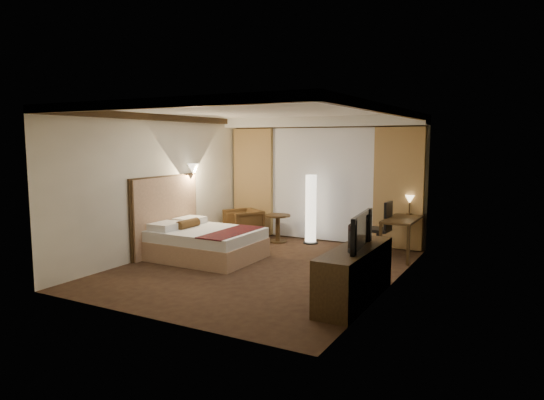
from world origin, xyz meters
The scene contains 21 objects.
floor centered at (0.00, 0.00, 0.00)m, with size 4.50×5.50×0.01m, color #311C13.
ceiling centered at (0.00, 0.00, 2.70)m, with size 4.50×5.50×0.01m, color white.
back_wall centered at (0.00, 2.75, 1.35)m, with size 4.50×0.02×2.70m, color beige.
left_wall centered at (-2.25, 0.00, 1.35)m, with size 0.02×5.50×2.70m, color beige.
right_wall centered at (2.25, 0.00, 1.35)m, with size 0.02×5.50×2.70m, color beige.
crown_molding centered at (0.00, 0.00, 2.64)m, with size 4.50×5.50×0.12m, color black, non-canonical shape.
soffit centered at (0.00, 2.50, 2.60)m, with size 4.50×0.50×0.20m, color white.
curtain_sheer centered at (0.00, 2.67, 1.25)m, with size 2.48×0.04×2.45m, color silver.
curtain_left_drape centered at (-1.70, 2.61, 1.25)m, with size 1.00×0.14×2.45m, color tan.
curtain_right_drape centered at (1.70, 2.61, 1.25)m, with size 1.00×0.14×2.45m, color tan.
wall_sconce centered at (-2.09, 0.85, 1.62)m, with size 0.24×0.24×0.24m, color white, non-canonical shape.
bed centered at (-1.24, 0.11, 0.28)m, with size 1.90×1.48×0.56m, color white, non-canonical shape.
headboard centered at (-2.20, 0.11, 0.75)m, with size 0.12×1.78×1.50m, color #A17C5E, non-canonical shape.
armchair centered at (-1.61, 1.99, 0.37)m, with size 0.72×0.67×0.74m, color #4D3217.
side_table centered at (-0.76, 2.07, 0.30)m, with size 0.55×0.55×0.60m, color black, non-canonical shape.
floor_lamp centered at (-0.08, 2.28, 0.75)m, with size 0.31×0.31×1.49m, color white, non-canonical shape.
desk centered at (1.95, 2.01, 0.38)m, with size 0.55×1.31×0.75m, color black, non-canonical shape.
desk_lamp centered at (1.95, 2.51, 0.92)m, with size 0.18×0.18×0.34m, color #FFD899, non-canonical shape.
office_chair centered at (1.49, 1.96, 0.53)m, with size 0.51×0.51×1.06m, color black, non-canonical shape.
dresser centered at (2.00, -0.89, 0.37)m, with size 0.50×1.93×0.75m, color black, non-canonical shape.
television centered at (1.97, -0.89, 1.06)m, with size 1.10×0.63×0.14m, color black.
Camera 1 is at (4.10, -7.13, 2.20)m, focal length 32.00 mm.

